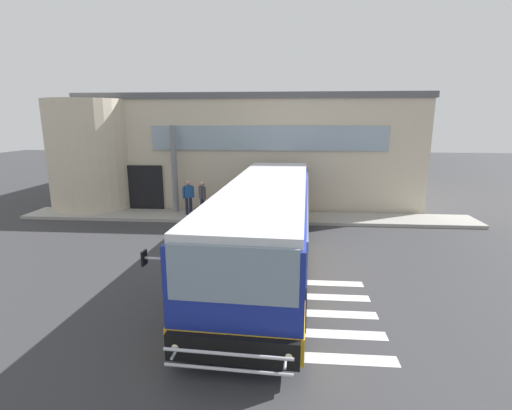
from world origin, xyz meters
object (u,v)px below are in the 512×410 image
bus_main_foreground (267,224)px  entry_support_column (174,169)px  passenger_near_column (188,195)px  passenger_by_doorway (202,197)px  safety_bollard_yellow (261,216)px

bus_main_foreground → entry_support_column: bearing=128.3°
passenger_near_column → passenger_by_doorway: same height
entry_support_column → passenger_by_doorway: 2.10m
bus_main_foreground → safety_bollard_yellow: (-0.51, 4.43, -0.89)m
entry_support_column → passenger_by_doorway: entry_support_column is taller
passenger_near_column → safety_bollard_yellow: (3.62, -1.25, -0.66)m
passenger_near_column → safety_bollard_yellow: 3.89m
bus_main_foreground → passenger_near_column: size_ratio=7.44×
passenger_by_doorway → entry_support_column: bearing=153.5°
passenger_near_column → passenger_by_doorway: 0.78m
entry_support_column → bus_main_foreground: (4.92, -6.23, -0.95)m
safety_bollard_yellow → passenger_near_column: bearing=160.9°
entry_support_column → safety_bollard_yellow: size_ratio=4.75×
passenger_near_column → entry_support_column: bearing=145.0°
safety_bollard_yellow → passenger_by_doorway: bearing=160.2°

